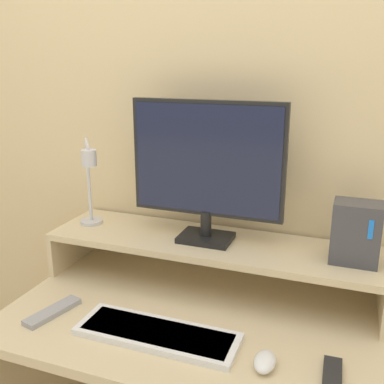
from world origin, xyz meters
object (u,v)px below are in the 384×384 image
at_px(desk_lamp, 90,182).
at_px(mouse, 265,362).
at_px(router_dock, 356,233).
at_px(keyboard, 157,334).
at_px(remote_secondary, 332,381).
at_px(remote_control, 53,312).
at_px(monitor, 207,166).

relative_size(desk_lamp, mouse, 3.60).
xyz_separation_m(router_dock, keyboard, (-0.48, -0.33, -0.24)).
relative_size(mouse, remote_secondary, 0.51).
height_order(mouse, remote_secondary, mouse).
bearing_deg(keyboard, router_dock, 34.13).
distance_m(router_dock, remote_secondary, 0.43).
height_order(keyboard, remote_control, keyboard).
height_order(monitor, desk_lamp, monitor).
bearing_deg(monitor, router_dock, -0.66).
height_order(keyboard, mouse, mouse).
height_order(keyboard, remote_secondary, keyboard).
bearing_deg(remote_control, keyboard, 0.63).
relative_size(monitor, desk_lamp, 1.58).
bearing_deg(router_dock, remote_control, -158.08).
bearing_deg(mouse, desk_lamp, 156.36).
height_order(router_dock, remote_control, router_dock).
xyz_separation_m(keyboard, remote_secondary, (0.46, -0.03, -0.00)).
bearing_deg(monitor, keyboard, -94.64).
bearing_deg(remote_control, monitor, 42.51).
relative_size(keyboard, remote_secondary, 2.66).
distance_m(router_dock, remote_control, 0.92).
height_order(remote_control, remote_secondary, same).
distance_m(mouse, remote_secondary, 0.16).
xyz_separation_m(mouse, remote_secondary, (0.16, -0.00, -0.01)).
xyz_separation_m(monitor, keyboard, (-0.03, -0.33, -0.40)).
bearing_deg(desk_lamp, router_dock, 4.24).
distance_m(keyboard, mouse, 0.30).
xyz_separation_m(router_dock, remote_secondary, (-0.02, -0.36, -0.24)).
bearing_deg(router_dock, monitor, 179.34).
height_order(monitor, router_dock, monitor).
bearing_deg(desk_lamp, remote_secondary, -19.57).
xyz_separation_m(desk_lamp, mouse, (0.66, -0.29, -0.32)).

